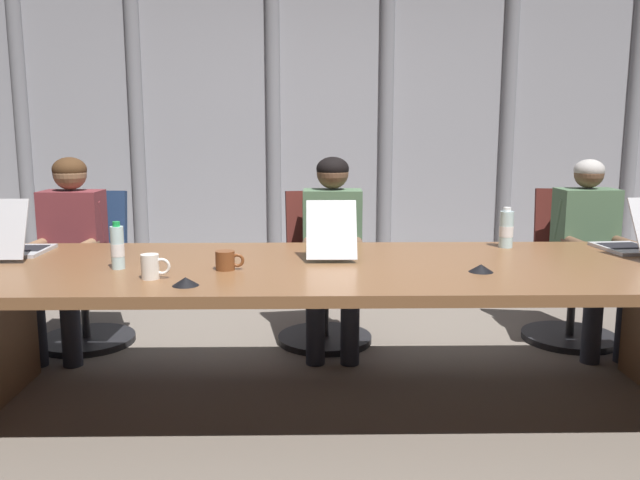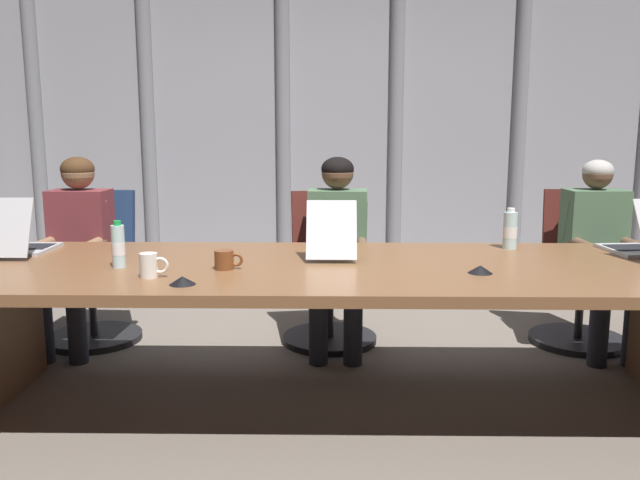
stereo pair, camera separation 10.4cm
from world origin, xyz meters
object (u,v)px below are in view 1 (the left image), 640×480
Objects in this scene: coffee_mug_far at (151,267)px; conference_mic_left_side at (481,268)px; laptop_left_end at (15,244)px; laptop_center at (636,242)px; office_chair_center at (571,285)px; person_center at (591,244)px; person_left_end at (69,243)px; water_bottle_primary at (117,248)px; person_left_mid at (333,242)px; office_chair_left_end at (87,287)px; coffee_mug_near at (226,260)px; laptop_left_mid at (331,243)px; water_bottle_secondary at (506,229)px; conference_mic_middle at (185,281)px; office_chair_left_mid at (323,286)px.

coffee_mug_far reaches higher than conference_mic_left_side.
laptop_center is (3.15, 0.01, -0.00)m from laptop_left_end.
office_chair_center is 8.72× the size of conference_mic_left_side.
person_center is 9.29× the size of coffee_mug_far.
water_bottle_primary is (0.58, -0.99, 0.15)m from person_left_end.
conference_mic_left_side is (-0.91, -0.43, -0.04)m from laptop_center.
person_left_mid is 1.59m from person_center.
laptop_left_end is at bearing -0.04° from person_left_end.
office_chair_center is at bearing 94.74° from person_left_end.
coffee_mug_near is at bearing 44.28° from office_chair_left_end.
person_left_mid is at bearing 62.93° from coffee_mug_near.
coffee_mug_far is (-0.81, -1.19, 0.11)m from person_left_mid.
laptop_left_mid is at bearing 18.75° from water_bottle_primary.
water_bottle_primary reaches higher than coffee_mug_far.
laptop_left_end is 0.69m from water_bottle_primary.
coffee_mug_near is at bearing -51.30° from office_chair_center.
water_bottle_primary is (-2.54, -0.33, 0.04)m from laptop_center.
laptop_left_end is 1.16m from coffee_mug_near.
laptop_left_end and laptop_center have the same top height.
office_chair_left_end is at bearing 165.36° from water_bottle_secondary.
conference_mic_left_side is at bearing 109.14° from laptop_center.
person_center is at bearing 30.32° from conference_mic_middle.
person_left_end reaches higher than water_bottle_secondary.
office_chair_left_mid is 7.28× the size of coffee_mug_near.
office_chair_left_mid is 0.36m from person_left_mid.
person_center reaches higher than water_bottle_secondary.
water_bottle_secondary is (0.96, -0.64, 0.47)m from office_chair_left_mid.
office_chair_left_end is at bearing 69.19° from laptop_center.
person_left_end reaches higher than water_bottle_primary.
water_bottle_primary is (0.61, -0.33, 0.04)m from laptop_left_end.
person_left_mid is at bearing 60.83° from laptop_center.
laptop_left_mid reaches higher than conference_mic_left_side.
conference_mic_middle is (-1.27, -0.23, 0.00)m from conference_mic_left_side.
laptop_center is at bearing 7.45° from water_bottle_primary.
person_center is at bearing 22.67° from office_chair_center.
conference_mic_middle is at bearing -30.86° from office_chair_left_mid.
conference_mic_middle is (0.95, -1.31, 0.07)m from person_left_end.
water_bottle_secondary is at bearing 14.53° from water_bottle_primary.
person_center is (3.18, -0.00, -0.02)m from person_left_end.
conference_mic_left_side is at bearing 63.15° from office_chair_left_end.
coffee_mug_far is at bearing 124.73° from laptop_left_mid.
laptop_left_mid is 0.92m from office_chair_left_mid.
office_chair_center reaches higher than water_bottle_secondary.
person_left_end is at bearing 154.06° from conference_mic_left_side.
office_chair_center is (0.02, 0.81, -0.42)m from laptop_center.
person_left_end is at bearing -92.91° from office_chair_left_mid.
laptop_left_end is at bearing 151.68° from water_bottle_primary.
water_bottle_primary is at bearing -118.23° from laptop_left_end.
office_chair_left_end is (-1.53, 0.81, -0.43)m from laptop_left_mid.
conference_mic_middle is (0.97, -0.65, -0.04)m from laptop_left_end.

